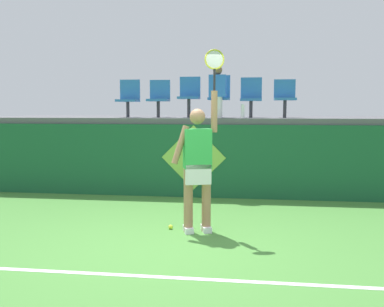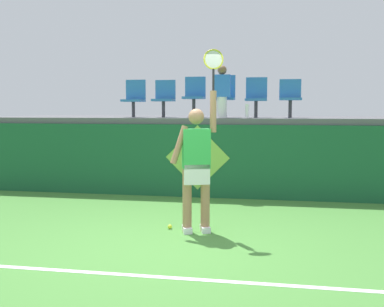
{
  "view_description": "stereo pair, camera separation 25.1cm",
  "coord_description": "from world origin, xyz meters",
  "px_view_note": "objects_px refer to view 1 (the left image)",
  "views": [
    {
      "loc": [
        1.08,
        -5.54,
        1.76
      ],
      "look_at": [
        0.13,
        1.16,
        1.08
      ],
      "focal_mm": 42.42,
      "sensor_mm": 36.0,
      "label": 1
    },
    {
      "loc": [
        1.32,
        -5.5,
        1.76
      ],
      "look_at": [
        0.13,
        1.16,
        1.08
      ],
      "focal_mm": 42.42,
      "sensor_mm": 36.0,
      "label": 2
    }
  ],
  "objects_px": {
    "stadium_chair_3": "(219,94)",
    "stadium_chair_4": "(251,96)",
    "spectator_0": "(218,91)",
    "tennis_ball": "(171,227)",
    "stadium_chair_2": "(189,94)",
    "stadium_chair_1": "(159,97)",
    "water_bottle": "(243,111)",
    "stadium_chair_5": "(285,96)",
    "tennis_player": "(198,163)",
    "stadium_chair_0": "(129,97)"
  },
  "relations": [
    {
      "from": "spectator_0",
      "to": "stadium_chair_3",
      "type": "bearing_deg",
      "value": 90.0
    },
    {
      "from": "stadium_chair_1",
      "to": "stadium_chair_5",
      "type": "relative_size",
      "value": 1.01
    },
    {
      "from": "stadium_chair_1",
      "to": "stadium_chair_3",
      "type": "height_order",
      "value": "stadium_chair_3"
    },
    {
      "from": "stadium_chair_4",
      "to": "stadium_chair_5",
      "type": "relative_size",
      "value": 1.06
    },
    {
      "from": "stadium_chair_0",
      "to": "stadium_chair_4",
      "type": "relative_size",
      "value": 0.97
    },
    {
      "from": "stadium_chair_1",
      "to": "stadium_chair_3",
      "type": "distance_m",
      "value": 1.29
    },
    {
      "from": "stadium_chair_4",
      "to": "stadium_chair_5",
      "type": "distance_m",
      "value": 0.69
    },
    {
      "from": "stadium_chair_0",
      "to": "stadium_chair_3",
      "type": "distance_m",
      "value": 1.96
    },
    {
      "from": "tennis_ball",
      "to": "water_bottle",
      "type": "bearing_deg",
      "value": 70.22
    },
    {
      "from": "tennis_player",
      "to": "stadium_chair_0",
      "type": "height_order",
      "value": "tennis_player"
    },
    {
      "from": "tennis_ball",
      "to": "stadium_chair_2",
      "type": "xyz_separation_m",
      "value": [
        -0.19,
        3.21,
        2.01
      ]
    },
    {
      "from": "stadium_chair_4",
      "to": "spectator_0",
      "type": "relative_size",
      "value": 0.8
    },
    {
      "from": "tennis_player",
      "to": "stadium_chair_4",
      "type": "relative_size",
      "value": 3.07
    },
    {
      "from": "stadium_chair_3",
      "to": "stadium_chair_1",
      "type": "bearing_deg",
      "value": -179.74
    },
    {
      "from": "tennis_ball",
      "to": "tennis_player",
      "type": "bearing_deg",
      "value": -10.61
    },
    {
      "from": "tennis_player",
      "to": "stadium_chair_4",
      "type": "height_order",
      "value": "tennis_player"
    },
    {
      "from": "stadium_chair_0",
      "to": "stadium_chair_5",
      "type": "distance_m",
      "value": 3.31
    },
    {
      "from": "stadium_chair_4",
      "to": "spectator_0",
      "type": "xyz_separation_m",
      "value": [
        -0.66,
        -0.43,
        0.09
      ]
    },
    {
      "from": "tennis_player",
      "to": "stadium_chair_2",
      "type": "bearing_deg",
      "value": 100.38
    },
    {
      "from": "tennis_player",
      "to": "stadium_chair_1",
      "type": "height_order",
      "value": "tennis_player"
    },
    {
      "from": "stadium_chair_3",
      "to": "spectator_0",
      "type": "height_order",
      "value": "spectator_0"
    },
    {
      "from": "stadium_chair_1",
      "to": "stadium_chair_2",
      "type": "relative_size",
      "value": 0.93
    },
    {
      "from": "tennis_ball",
      "to": "stadium_chair_1",
      "type": "bearing_deg",
      "value": 104.85
    },
    {
      "from": "stadium_chair_1",
      "to": "spectator_0",
      "type": "relative_size",
      "value": 0.77
    },
    {
      "from": "tennis_player",
      "to": "water_bottle",
      "type": "distance_m",
      "value": 2.86
    },
    {
      "from": "stadium_chair_5",
      "to": "tennis_player",
      "type": "bearing_deg",
      "value": -112.9
    },
    {
      "from": "stadium_chair_5",
      "to": "tennis_ball",
      "type": "bearing_deg",
      "value": -119.25
    },
    {
      "from": "spectator_0",
      "to": "tennis_ball",
      "type": "bearing_deg",
      "value": -99.01
    },
    {
      "from": "stadium_chair_2",
      "to": "water_bottle",
      "type": "bearing_deg",
      "value": -26.29
    },
    {
      "from": "tennis_ball",
      "to": "stadium_chair_3",
      "type": "xyz_separation_m",
      "value": [
        0.44,
        3.21,
        2.01
      ]
    },
    {
      "from": "tennis_ball",
      "to": "stadium_chair_0",
      "type": "distance_m",
      "value": 4.06
    },
    {
      "from": "tennis_ball",
      "to": "water_bottle",
      "type": "height_order",
      "value": "water_bottle"
    },
    {
      "from": "stadium_chair_0",
      "to": "spectator_0",
      "type": "distance_m",
      "value": 2.01
    },
    {
      "from": "stadium_chair_0",
      "to": "stadium_chair_5",
      "type": "relative_size",
      "value": 1.03
    },
    {
      "from": "stadium_chair_3",
      "to": "stadium_chair_2",
      "type": "bearing_deg",
      "value": -179.52
    },
    {
      "from": "stadium_chair_5",
      "to": "stadium_chair_3",
      "type": "bearing_deg",
      "value": 179.61
    },
    {
      "from": "water_bottle",
      "to": "stadium_chair_1",
      "type": "bearing_deg",
      "value": 162.6
    },
    {
      "from": "stadium_chair_3",
      "to": "stadium_chair_5",
      "type": "xyz_separation_m",
      "value": [
        1.35,
        -0.01,
        -0.04
      ]
    },
    {
      "from": "stadium_chair_2",
      "to": "stadium_chair_4",
      "type": "relative_size",
      "value": 1.03
    },
    {
      "from": "stadium_chair_3",
      "to": "spectator_0",
      "type": "relative_size",
      "value": 0.85
    },
    {
      "from": "stadium_chair_5",
      "to": "stadium_chair_1",
      "type": "bearing_deg",
      "value": 179.93
    },
    {
      "from": "stadium_chair_5",
      "to": "spectator_0",
      "type": "xyz_separation_m",
      "value": [
        -1.35,
        -0.42,
        0.1
      ]
    },
    {
      "from": "water_bottle",
      "to": "stadium_chair_5",
      "type": "distance_m",
      "value": 1.06
    },
    {
      "from": "tennis_player",
      "to": "stadium_chair_2",
      "type": "height_order",
      "value": "tennis_player"
    },
    {
      "from": "stadium_chair_2",
      "to": "spectator_0",
      "type": "height_order",
      "value": "spectator_0"
    },
    {
      "from": "stadium_chair_3",
      "to": "tennis_ball",
      "type": "bearing_deg",
      "value": -97.82
    },
    {
      "from": "water_bottle",
      "to": "stadium_chair_4",
      "type": "bearing_deg",
      "value": 74.73
    },
    {
      "from": "stadium_chair_3",
      "to": "stadium_chair_4",
      "type": "xyz_separation_m",
      "value": [
        0.66,
        -0.0,
        -0.03
      ]
    },
    {
      "from": "water_bottle",
      "to": "stadium_chair_5",
      "type": "relative_size",
      "value": 0.34
    },
    {
      "from": "stadium_chair_0",
      "to": "spectator_0",
      "type": "height_order",
      "value": "spectator_0"
    }
  ]
}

